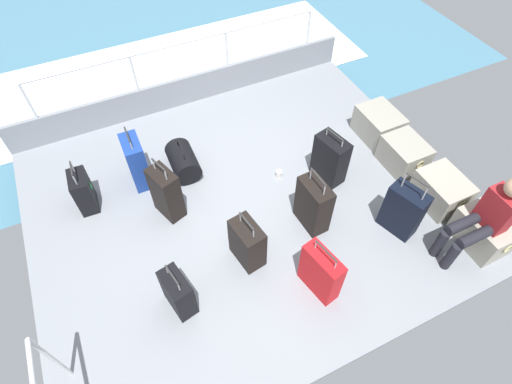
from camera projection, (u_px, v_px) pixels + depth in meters
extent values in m
cube|color=gray|center=(246.00, 203.00, 5.14)|extent=(4.40, 5.20, 0.06)
cube|color=gray|center=(187.00, 90.00, 6.17)|extent=(0.06, 5.20, 0.45)
cylinder|color=silver|center=(36.00, 115.00, 5.39)|extent=(0.04, 0.04, 1.00)
cylinder|color=silver|center=(138.00, 87.00, 5.77)|extent=(0.04, 0.04, 1.00)
cylinder|color=silver|center=(228.00, 63.00, 6.14)|extent=(0.04, 0.04, 1.00)
cylinder|color=silver|center=(307.00, 41.00, 6.51)|extent=(0.04, 0.04, 1.00)
cylinder|color=silver|center=(179.00, 44.00, 5.56)|extent=(0.04, 4.16, 0.04)
cylinder|color=silver|center=(52.00, 358.00, 3.47)|extent=(0.04, 0.04, 0.95)
cube|color=white|center=(165.00, 71.00, 7.41)|extent=(2.40, 7.28, 0.01)
cube|color=gray|center=(378.00, 124.00, 5.72)|extent=(0.61, 0.48, 0.41)
torus|color=tan|center=(367.00, 107.00, 5.83)|extent=(0.02, 0.12, 0.12)
torus|color=tan|center=(394.00, 134.00, 5.48)|extent=(0.02, 0.12, 0.12)
cube|color=gray|center=(404.00, 154.00, 5.37)|extent=(0.56, 0.46, 0.39)
torus|color=tan|center=(392.00, 136.00, 5.47)|extent=(0.02, 0.12, 0.12)
torus|color=tan|center=(420.00, 165.00, 5.14)|extent=(0.02, 0.12, 0.12)
cube|color=#9E9989|center=(441.00, 190.00, 4.98)|extent=(0.60, 0.47, 0.39)
torus|color=tan|center=(427.00, 169.00, 5.09)|extent=(0.02, 0.12, 0.12)
torus|color=tan|center=(462.00, 205.00, 4.74)|extent=(0.02, 0.12, 0.12)
cube|color=#9E9989|center=(483.00, 231.00, 4.59)|extent=(0.60, 0.41, 0.42)
torus|color=tan|center=(466.00, 207.00, 4.70)|extent=(0.02, 0.12, 0.12)
torus|color=tan|center=(508.00, 249.00, 4.35)|extent=(0.02, 0.12, 0.12)
cube|color=maroon|center=(498.00, 210.00, 4.23)|extent=(0.34, 0.20, 0.48)
cylinder|color=black|center=(474.00, 237.00, 4.25)|extent=(0.12, 0.40, 0.12)
cylinder|color=black|center=(451.00, 256.00, 4.39)|extent=(0.11, 0.11, 0.42)
cylinder|color=black|center=(462.00, 224.00, 4.36)|extent=(0.12, 0.40, 0.12)
cylinder|color=black|center=(440.00, 243.00, 4.50)|extent=(0.11, 0.11, 0.42)
cube|color=black|center=(313.00, 205.00, 4.67)|extent=(0.45, 0.26, 0.68)
cylinder|color=#A5A8AD|center=(311.00, 174.00, 4.41)|extent=(0.02, 0.02, 0.15)
cylinder|color=#A5A8AD|center=(325.00, 190.00, 4.27)|extent=(0.02, 0.02, 0.15)
cylinder|color=#2D2D2D|center=(318.00, 177.00, 4.28)|extent=(0.28, 0.04, 0.02)
cube|color=silver|center=(325.00, 188.00, 4.52)|extent=(0.05, 0.01, 0.08)
cube|color=black|center=(178.00, 293.00, 4.07)|extent=(0.41, 0.28, 0.52)
cylinder|color=#A5A8AD|center=(167.00, 269.00, 3.87)|extent=(0.02, 0.02, 0.12)
cylinder|color=#A5A8AD|center=(179.00, 287.00, 3.76)|extent=(0.02, 0.02, 0.12)
cylinder|color=#2D2D2D|center=(172.00, 275.00, 3.77)|extent=(0.25, 0.07, 0.02)
cube|color=silver|center=(186.00, 283.00, 4.05)|extent=(0.05, 0.02, 0.08)
cube|color=black|center=(330.00, 159.00, 5.13)|extent=(0.47, 0.33, 0.65)
cylinder|color=#A5A8AD|center=(327.00, 132.00, 4.90)|extent=(0.02, 0.02, 0.10)
cylinder|color=#A5A8AD|center=(342.00, 143.00, 4.77)|extent=(0.02, 0.02, 0.10)
cylinder|color=#2D2D2D|center=(335.00, 135.00, 4.80)|extent=(0.27, 0.08, 0.02)
cube|color=green|center=(338.00, 150.00, 5.11)|extent=(0.05, 0.02, 0.08)
cube|color=black|center=(166.00, 193.00, 4.75)|extent=(0.42, 0.33, 0.70)
cylinder|color=#A5A8AD|center=(154.00, 164.00, 4.47)|extent=(0.02, 0.02, 0.15)
cylinder|color=#A5A8AD|center=(166.00, 175.00, 4.37)|extent=(0.02, 0.02, 0.15)
cylinder|color=#2D2D2D|center=(158.00, 164.00, 4.36)|extent=(0.23, 0.10, 0.02)
cube|color=white|center=(174.00, 186.00, 4.77)|extent=(0.05, 0.02, 0.08)
cube|color=navy|center=(136.00, 162.00, 5.07)|extent=(0.42, 0.22, 0.69)
cylinder|color=#A5A8AD|center=(126.00, 132.00, 4.82)|extent=(0.02, 0.02, 0.13)
cylinder|color=#A5A8AD|center=(131.00, 145.00, 4.68)|extent=(0.02, 0.02, 0.13)
cylinder|color=#2D2D2D|center=(127.00, 134.00, 4.70)|extent=(0.27, 0.02, 0.02)
cube|color=silver|center=(144.00, 156.00, 5.05)|extent=(0.05, 0.01, 0.08)
cube|color=black|center=(83.00, 192.00, 4.88)|extent=(0.37, 0.22, 0.52)
cylinder|color=#A5A8AD|center=(72.00, 167.00, 4.68)|extent=(0.02, 0.02, 0.16)
cylinder|color=#A5A8AD|center=(75.00, 180.00, 4.56)|extent=(0.02, 0.02, 0.16)
cylinder|color=#2D2D2D|center=(71.00, 168.00, 4.56)|extent=(0.23, 0.03, 0.02)
cube|color=green|center=(91.00, 186.00, 4.86)|extent=(0.05, 0.01, 0.08)
cube|color=black|center=(247.00, 243.00, 4.40)|extent=(0.43, 0.30, 0.58)
cylinder|color=#A5A8AD|center=(240.00, 217.00, 4.19)|extent=(0.02, 0.02, 0.13)
cylinder|color=#A5A8AD|center=(253.00, 233.00, 4.06)|extent=(0.02, 0.02, 0.13)
cylinder|color=#2D2D2D|center=(247.00, 221.00, 4.07)|extent=(0.26, 0.06, 0.02)
cube|color=silver|center=(257.00, 236.00, 4.42)|extent=(0.05, 0.01, 0.08)
cube|color=red|center=(321.00, 273.00, 4.16)|extent=(0.49, 0.27, 0.62)
cylinder|color=#A5A8AD|center=(316.00, 245.00, 3.94)|extent=(0.02, 0.02, 0.12)
cylinder|color=#A5A8AD|center=(336.00, 265.00, 3.80)|extent=(0.02, 0.02, 0.12)
cylinder|color=#2D2D2D|center=(326.00, 251.00, 3.83)|extent=(0.29, 0.08, 0.02)
cube|color=white|center=(328.00, 265.00, 4.15)|extent=(0.05, 0.02, 0.08)
cube|color=black|center=(403.00, 211.00, 4.62)|extent=(0.48, 0.35, 0.66)
cylinder|color=#A5A8AD|center=(404.00, 180.00, 4.34)|extent=(0.02, 0.02, 0.21)
cylinder|color=#A5A8AD|center=(425.00, 193.00, 4.23)|extent=(0.02, 0.02, 0.21)
cylinder|color=#2D2D2D|center=(418.00, 180.00, 4.20)|extent=(0.27, 0.11, 0.02)
cube|color=green|center=(410.00, 201.00, 4.63)|extent=(0.05, 0.02, 0.08)
cylinder|color=black|center=(183.00, 161.00, 5.31)|extent=(0.56, 0.36, 0.35)
torus|color=black|center=(181.00, 152.00, 5.17)|extent=(0.29, 0.03, 0.29)
cylinder|color=white|center=(279.00, 174.00, 5.34)|extent=(0.08, 0.08, 0.10)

